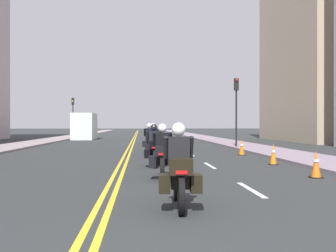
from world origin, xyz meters
TOP-DOWN VIEW (x-y plane):
  - ground_plane at (0.00, 48.00)m, footprint 264.00×264.00m
  - sidewalk_left at (-8.18, 48.00)m, footprint 2.96×144.00m
  - sidewalk_right at (8.18, 48.00)m, footprint 2.96×144.00m
  - centreline_yellow_inner at (-0.12, 48.00)m, footprint 0.12×132.00m
  - centreline_yellow_outer at (0.12, 48.00)m, footprint 0.12×132.00m
  - lane_dashes_white at (3.35, 29.00)m, footprint 0.14×56.40m
  - building_right_1 at (17.96, 37.72)m, footprint 7.14×15.83m
  - motorcycle_0 at (1.42, 5.86)m, footprint 0.77×2.17m
  - motorcycle_1 at (1.34, 10.28)m, footprint 0.78×2.21m
  - motorcycle_2 at (1.22, 13.83)m, footprint 0.76×2.18m
  - motorcycle_3 at (1.29, 17.86)m, footprint 0.76×2.20m
  - motorcycle_4 at (1.18, 21.61)m, footprint 0.77×2.14m
  - traffic_cone_0 at (5.88, 14.14)m, footprint 0.32×0.32m
  - traffic_cone_1 at (5.91, 19.38)m, footprint 0.37×0.37m
  - traffic_cone_2 at (5.84, 10.05)m, footprint 0.34×0.34m
  - traffic_light_near at (7.10, 25.75)m, footprint 0.28×0.38m
  - traffic_light_far at (-7.10, 47.32)m, footprint 0.28×0.38m
  - parked_truck at (-5.30, 44.28)m, footprint 2.20×6.50m

SIDE VIEW (x-z plane):
  - ground_plane at x=0.00m, z-range 0.00..0.00m
  - centreline_yellow_inner at x=-0.12m, z-range 0.00..0.01m
  - centreline_yellow_outer at x=0.12m, z-range 0.00..0.01m
  - lane_dashes_white at x=3.35m, z-range 0.00..0.01m
  - sidewalk_left at x=-8.18m, z-range 0.00..0.12m
  - sidewalk_right at x=8.18m, z-range 0.00..0.12m
  - traffic_cone_2 at x=5.84m, z-range 0.00..0.80m
  - traffic_cone_1 at x=5.91m, z-range 0.00..0.82m
  - traffic_cone_0 at x=5.88m, z-range 0.00..0.83m
  - motorcycle_2 at x=1.22m, z-range -0.15..1.44m
  - motorcycle_1 at x=1.34m, z-range -0.14..1.46m
  - motorcycle_4 at x=1.18m, z-range -0.16..1.49m
  - motorcycle_3 at x=1.29m, z-range -0.16..1.49m
  - motorcycle_0 at x=1.42m, z-range -0.13..1.47m
  - parked_truck at x=-5.30m, z-range -0.13..2.67m
  - traffic_light_near at x=7.10m, z-range 0.90..5.57m
  - traffic_light_far at x=-7.10m, z-range 0.90..5.60m
  - building_right_1 at x=17.96m, z-range 0.00..22.71m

